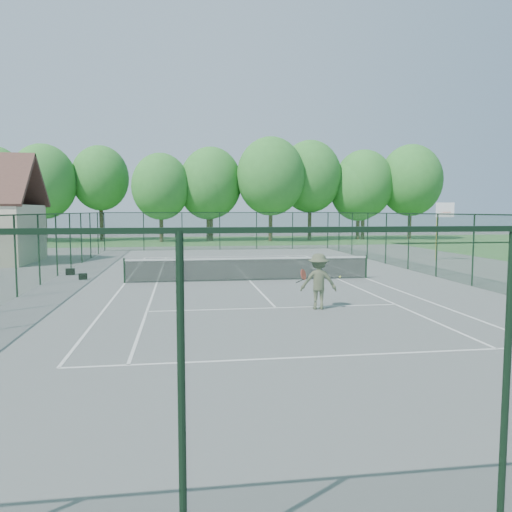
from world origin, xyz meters
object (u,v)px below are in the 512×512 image
(tennis_player, at_px, (318,281))
(basketball_goal, at_px, (441,220))
(sports_bag_a, at_px, (70,272))
(tennis_net, at_px, (250,268))

(tennis_player, bearing_deg, basketball_goal, 49.78)
(basketball_goal, xyz_separation_m, sports_bag_a, (-21.63, -4.02, -2.41))
(tennis_net, relative_size, tennis_player, 6.19)
(tennis_net, relative_size, sports_bag_a, 27.50)
(sports_bag_a, distance_m, tennis_player, 14.00)
(tennis_net, bearing_deg, tennis_player, -78.89)
(tennis_net, xyz_separation_m, basketball_goal, (13.18, 7.26, 1.99))
(basketball_goal, bearing_deg, tennis_player, -130.22)
(tennis_net, height_order, tennis_player, tennis_player)
(tennis_player, bearing_deg, sports_bag_a, 134.41)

